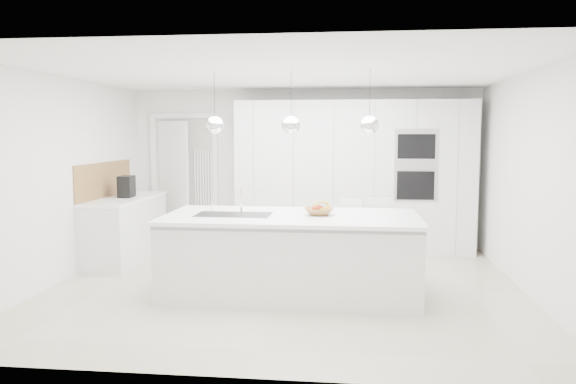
# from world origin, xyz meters

# --- Properties ---
(floor) EXTENTS (5.50, 5.50, 0.00)m
(floor) POSITION_xyz_m (0.00, 0.00, 0.00)
(floor) COLOR #C0B69A
(floor) RESTS_ON ground
(wall_back) EXTENTS (5.50, 0.00, 5.50)m
(wall_back) POSITION_xyz_m (0.00, 2.50, 1.25)
(wall_back) COLOR white
(wall_back) RESTS_ON ground
(wall_left) EXTENTS (0.00, 5.00, 5.00)m
(wall_left) POSITION_xyz_m (-2.75, 0.00, 1.25)
(wall_left) COLOR white
(wall_left) RESTS_ON ground
(ceiling) EXTENTS (5.50, 5.50, 0.00)m
(ceiling) POSITION_xyz_m (0.00, 0.00, 2.50)
(ceiling) COLOR white
(ceiling) RESTS_ON wall_back
(tall_cabinets) EXTENTS (3.60, 0.60, 2.30)m
(tall_cabinets) POSITION_xyz_m (0.80, 2.20, 1.15)
(tall_cabinets) COLOR silver
(tall_cabinets) RESTS_ON floor
(oven_stack) EXTENTS (0.62, 0.04, 1.05)m
(oven_stack) POSITION_xyz_m (1.70, 1.89, 1.35)
(oven_stack) COLOR #A5A5A8
(oven_stack) RESTS_ON tall_cabinets
(doorway_frame) EXTENTS (1.11, 0.08, 2.13)m
(doorway_frame) POSITION_xyz_m (-1.95, 2.47, 1.02)
(doorway_frame) COLOR white
(doorway_frame) RESTS_ON floor
(hallway_door) EXTENTS (0.76, 0.38, 2.00)m
(hallway_door) POSITION_xyz_m (-2.20, 2.42, 1.00)
(hallway_door) COLOR white
(hallway_door) RESTS_ON floor
(radiator) EXTENTS (0.32, 0.04, 1.40)m
(radiator) POSITION_xyz_m (-1.63, 2.46, 0.85)
(radiator) COLOR white
(radiator) RESTS_ON floor
(left_base_cabinets) EXTENTS (0.60, 1.80, 0.86)m
(left_base_cabinets) POSITION_xyz_m (-2.45, 1.20, 0.43)
(left_base_cabinets) COLOR silver
(left_base_cabinets) RESTS_ON floor
(left_worktop) EXTENTS (0.62, 1.82, 0.04)m
(left_worktop) POSITION_xyz_m (-2.45, 1.20, 0.88)
(left_worktop) COLOR white
(left_worktop) RESTS_ON left_base_cabinets
(oak_backsplash) EXTENTS (0.02, 1.80, 0.50)m
(oak_backsplash) POSITION_xyz_m (-2.74, 1.20, 1.15)
(oak_backsplash) COLOR olive
(oak_backsplash) RESTS_ON wall_left
(island_base) EXTENTS (2.80, 1.20, 0.86)m
(island_base) POSITION_xyz_m (0.10, -0.30, 0.43)
(island_base) COLOR silver
(island_base) RESTS_ON floor
(island_worktop) EXTENTS (2.84, 1.40, 0.04)m
(island_worktop) POSITION_xyz_m (0.10, -0.25, 0.88)
(island_worktop) COLOR white
(island_worktop) RESTS_ON island_base
(island_sink) EXTENTS (0.84, 0.44, 0.18)m
(island_sink) POSITION_xyz_m (-0.55, -0.30, 0.82)
(island_sink) COLOR #3F3F42
(island_sink) RESTS_ON island_worktop
(island_tap) EXTENTS (0.02, 0.02, 0.30)m
(island_tap) POSITION_xyz_m (-0.50, -0.10, 1.05)
(island_tap) COLOR white
(island_tap) RESTS_ON island_worktop
(pendant_left) EXTENTS (0.20, 0.20, 0.20)m
(pendant_left) POSITION_xyz_m (-0.75, -0.30, 1.90)
(pendant_left) COLOR white
(pendant_left) RESTS_ON ceiling
(pendant_mid) EXTENTS (0.20, 0.20, 0.20)m
(pendant_mid) POSITION_xyz_m (0.10, -0.30, 1.90)
(pendant_mid) COLOR white
(pendant_mid) RESTS_ON ceiling
(pendant_right) EXTENTS (0.20, 0.20, 0.20)m
(pendant_right) POSITION_xyz_m (0.95, -0.30, 1.90)
(pendant_right) COLOR white
(pendant_right) RESTS_ON ceiling
(fruit_bowl) EXTENTS (0.36, 0.36, 0.08)m
(fruit_bowl) POSITION_xyz_m (0.41, -0.22, 0.94)
(fruit_bowl) COLOR olive
(fruit_bowl) RESTS_ON island_worktop
(espresso_machine) EXTENTS (0.20, 0.30, 0.31)m
(espresso_machine) POSITION_xyz_m (-2.43, 1.23, 1.05)
(espresso_machine) COLOR black
(espresso_machine) RESTS_ON left_worktop
(bar_stool_left) EXTENTS (0.47, 0.54, 0.97)m
(bar_stool_left) POSITION_xyz_m (0.77, 0.51, 0.49)
(bar_stool_left) COLOR white
(bar_stool_left) RESTS_ON floor
(bar_stool_right) EXTENTS (0.33, 0.46, 0.99)m
(bar_stool_right) POSITION_xyz_m (1.12, 0.52, 0.50)
(bar_stool_right) COLOR white
(bar_stool_right) RESTS_ON floor
(apple_a) EXTENTS (0.09, 0.09, 0.09)m
(apple_a) POSITION_xyz_m (0.37, -0.23, 0.97)
(apple_a) COLOR #A43015
(apple_a) RESTS_ON fruit_bowl
(apple_b) EXTENTS (0.08, 0.08, 0.08)m
(apple_b) POSITION_xyz_m (0.41, -0.20, 0.97)
(apple_b) COLOR #A43015
(apple_b) RESTS_ON fruit_bowl
(apple_c) EXTENTS (0.08, 0.08, 0.08)m
(apple_c) POSITION_xyz_m (0.40, -0.19, 0.97)
(apple_c) COLOR #A43015
(apple_c) RESTS_ON fruit_bowl
(banana_bunch) EXTENTS (0.21, 0.16, 0.19)m
(banana_bunch) POSITION_xyz_m (0.44, -0.21, 1.01)
(banana_bunch) COLOR yellow
(banana_bunch) RESTS_ON fruit_bowl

